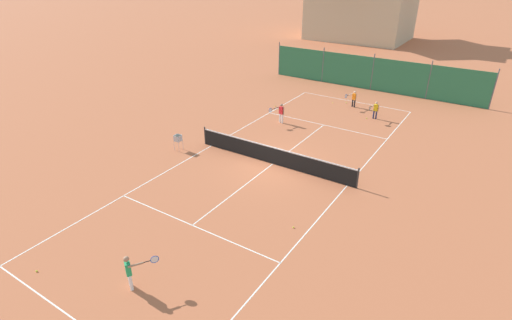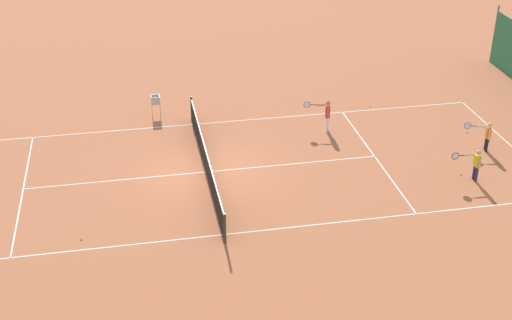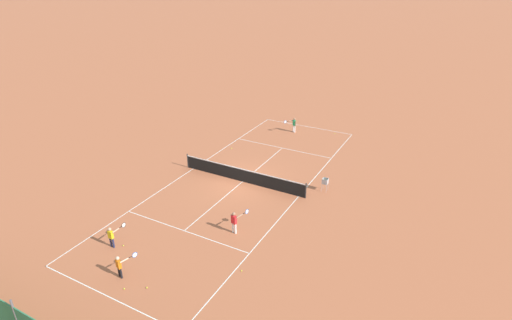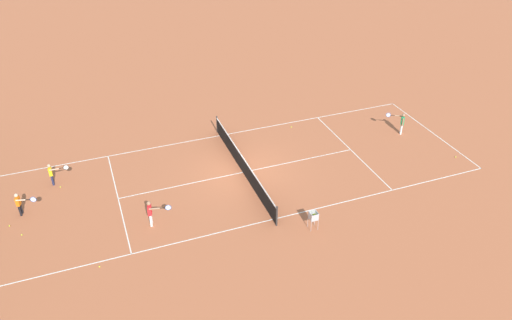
{
  "view_description": "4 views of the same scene",
  "coord_description": "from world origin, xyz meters",
  "px_view_note": "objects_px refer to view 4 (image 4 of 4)",
  "views": [
    {
      "loc": [
        9.3,
        -16.04,
        9.71
      ],
      "look_at": [
        -0.21,
        -1.32,
        0.72
      ],
      "focal_mm": 28.0,
      "sensor_mm": 36.0,
      "label": 1
    },
    {
      "loc": [
        22.45,
        -2.5,
        12.57
      ],
      "look_at": [
        1.33,
        1.58,
        1.03
      ],
      "focal_mm": 50.0,
      "sensor_mm": 36.0,
      "label": 2
    },
    {
      "loc": [
        -12.03,
        20.44,
        12.91
      ],
      "look_at": [
        0.2,
        -2.29,
        0.61
      ],
      "focal_mm": 28.0,
      "sensor_mm": 36.0,
      "label": 3
    },
    {
      "loc": [
        -20.37,
        6.97,
        14.6
      ],
      "look_at": [
        -0.83,
        -0.42,
        1.17
      ],
      "focal_mm": 35.0,
      "sensor_mm": 36.0,
      "label": 4
    }
  ],
  "objects_px": {
    "tennis_ball_near_corner": "(22,235)",
    "tennis_ball_alley_left": "(456,157)",
    "player_far_service": "(19,203)",
    "tennis_ball_service_box": "(291,127)",
    "player_far_baseline": "(402,122)",
    "tennis_ball_alley_right": "(9,226)",
    "player_near_service": "(151,211)",
    "tennis_net": "(243,164)",
    "ball_hopper": "(313,217)",
    "player_near_baseline": "(52,173)",
    "tennis_ball_by_net_right": "(60,187)",
    "tennis_ball_far_corner": "(99,267)"
  },
  "relations": [
    {
      "from": "tennis_ball_by_net_right",
      "to": "tennis_ball_service_box",
      "type": "bearing_deg",
      "value": -83.25
    },
    {
      "from": "player_near_baseline",
      "to": "ball_hopper",
      "type": "distance_m",
      "value": 13.12
    },
    {
      "from": "tennis_ball_by_net_right",
      "to": "player_near_service",
      "type": "bearing_deg",
      "value": -139.91
    },
    {
      "from": "tennis_ball_near_corner",
      "to": "tennis_ball_alley_right",
      "type": "relative_size",
      "value": 1.0
    },
    {
      "from": "player_near_baseline",
      "to": "player_far_baseline",
      "type": "height_order",
      "value": "player_far_baseline"
    },
    {
      "from": "player_near_baseline",
      "to": "player_far_service",
      "type": "height_order",
      "value": "player_near_baseline"
    },
    {
      "from": "tennis_net",
      "to": "player_near_baseline",
      "type": "height_order",
      "value": "player_near_baseline"
    },
    {
      "from": "tennis_ball_by_net_right",
      "to": "tennis_ball_service_box",
      "type": "distance_m",
      "value": 13.4
    },
    {
      "from": "tennis_ball_alley_left",
      "to": "tennis_ball_alley_right",
      "type": "bearing_deg",
      "value": 84.03
    },
    {
      "from": "tennis_ball_by_net_right",
      "to": "tennis_ball_far_corner",
      "type": "xyz_separation_m",
      "value": [
        -6.36,
        -1.24,
        0.0
      ]
    },
    {
      "from": "player_far_service",
      "to": "player_far_baseline",
      "type": "bearing_deg",
      "value": -89.2
    },
    {
      "from": "player_far_baseline",
      "to": "ball_hopper",
      "type": "xyz_separation_m",
      "value": [
        -5.91,
        8.62,
        -0.1
      ]
    },
    {
      "from": "player_near_service",
      "to": "tennis_ball_service_box",
      "type": "distance_m",
      "value": 11.32
    },
    {
      "from": "player_far_service",
      "to": "tennis_ball_alley_right",
      "type": "relative_size",
      "value": 17.88
    },
    {
      "from": "tennis_ball_alley_left",
      "to": "ball_hopper",
      "type": "height_order",
      "value": "ball_hopper"
    },
    {
      "from": "tennis_ball_alley_left",
      "to": "tennis_ball_alley_right",
      "type": "distance_m",
      "value": 22.72
    },
    {
      "from": "tennis_ball_alley_right",
      "to": "tennis_ball_near_corner",
      "type": "bearing_deg",
      "value": -147.96
    },
    {
      "from": "tennis_net",
      "to": "tennis_ball_by_net_right",
      "type": "distance_m",
      "value": 9.19
    },
    {
      "from": "player_near_baseline",
      "to": "tennis_ball_far_corner",
      "type": "relative_size",
      "value": 17.97
    },
    {
      "from": "player_far_baseline",
      "to": "tennis_ball_near_corner",
      "type": "relative_size",
      "value": 19.8
    },
    {
      "from": "tennis_net",
      "to": "tennis_ball_alley_left",
      "type": "bearing_deg",
      "value": -103.58
    },
    {
      "from": "player_far_baseline",
      "to": "ball_hopper",
      "type": "relative_size",
      "value": 1.47
    },
    {
      "from": "player_far_baseline",
      "to": "tennis_ball_service_box",
      "type": "relative_size",
      "value": 19.8
    },
    {
      "from": "tennis_ball_near_corner",
      "to": "tennis_ball_alley_right",
      "type": "xyz_separation_m",
      "value": [
        0.85,
        0.53,
        0.0
      ]
    },
    {
      "from": "tennis_ball_far_corner",
      "to": "tennis_ball_alley_right",
      "type": "height_order",
      "value": "same"
    },
    {
      "from": "player_far_service",
      "to": "tennis_ball_near_corner",
      "type": "bearing_deg",
      "value": 178.81
    },
    {
      "from": "player_far_service",
      "to": "tennis_ball_service_box",
      "type": "height_order",
      "value": "player_far_service"
    },
    {
      "from": "tennis_net",
      "to": "tennis_ball_service_box",
      "type": "relative_size",
      "value": 139.09
    },
    {
      "from": "player_far_baseline",
      "to": "tennis_ball_near_corner",
      "type": "bearing_deg",
      "value": 95.05
    },
    {
      "from": "tennis_net",
      "to": "tennis_ball_near_corner",
      "type": "xyz_separation_m",
      "value": [
        -1.22,
        10.72,
        -0.47
      ]
    },
    {
      "from": "tennis_ball_alley_right",
      "to": "ball_hopper",
      "type": "bearing_deg",
      "value": -111.21
    },
    {
      "from": "player_near_baseline",
      "to": "tennis_ball_alley_left",
      "type": "height_order",
      "value": "player_near_baseline"
    },
    {
      "from": "player_far_baseline",
      "to": "ball_hopper",
      "type": "height_order",
      "value": "player_far_baseline"
    },
    {
      "from": "player_far_service",
      "to": "tennis_ball_alley_left",
      "type": "height_order",
      "value": "player_far_service"
    },
    {
      "from": "tennis_ball_alley_right",
      "to": "ball_hopper",
      "type": "height_order",
      "value": "ball_hopper"
    },
    {
      "from": "player_near_service",
      "to": "tennis_ball_alley_right",
      "type": "bearing_deg",
      "value": 70.38
    },
    {
      "from": "tennis_ball_by_net_right",
      "to": "ball_hopper",
      "type": "distance_m",
      "value": 12.68
    },
    {
      "from": "player_far_service",
      "to": "tennis_ball_by_net_right",
      "type": "bearing_deg",
      "value": -46.5
    },
    {
      "from": "player_far_baseline",
      "to": "player_far_service",
      "type": "relative_size",
      "value": 1.11
    },
    {
      "from": "player_near_baseline",
      "to": "ball_hopper",
      "type": "relative_size",
      "value": 1.33
    },
    {
      "from": "player_near_service",
      "to": "tennis_ball_service_box",
      "type": "relative_size",
      "value": 19.76
    },
    {
      "from": "player_far_baseline",
      "to": "tennis_ball_alley_left",
      "type": "distance_m",
      "value": 3.67
    },
    {
      "from": "tennis_ball_near_corner",
      "to": "tennis_ball_alley_left",
      "type": "xyz_separation_m",
      "value": [
        -1.52,
        -22.06,
        0.0
      ]
    },
    {
      "from": "player_near_service",
      "to": "tennis_ball_service_box",
      "type": "xyz_separation_m",
      "value": [
        6.05,
        -9.54,
        -0.73
      ]
    },
    {
      "from": "tennis_ball_alley_left",
      "to": "tennis_ball_alley_right",
      "type": "relative_size",
      "value": 1.0
    },
    {
      "from": "tennis_ball_by_net_right",
      "to": "ball_hopper",
      "type": "xyz_separation_m",
      "value": [
        -7.24,
        -10.4,
        0.63
      ]
    },
    {
      "from": "tennis_ball_near_corner",
      "to": "tennis_ball_service_box",
      "type": "height_order",
      "value": "same"
    },
    {
      "from": "player_far_service",
      "to": "tennis_ball_alley_right",
      "type": "bearing_deg",
      "value": 141.32
    },
    {
      "from": "player_far_service",
      "to": "tennis_ball_by_net_right",
      "type": "relative_size",
      "value": 17.88
    },
    {
      "from": "tennis_ball_near_corner",
      "to": "tennis_ball_far_corner",
      "type": "distance_m",
      "value": 4.37
    }
  ]
}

